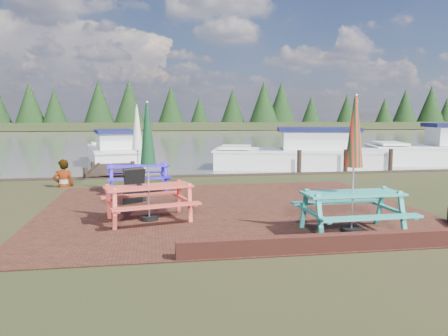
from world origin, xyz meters
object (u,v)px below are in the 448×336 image
picnic_table_blue (138,161)px  boat_far (448,151)px  boat_jetty (114,152)px  picnic_table_teal (353,186)px  boat_near (301,155)px  chalkboard (134,186)px  person (63,160)px  picnic_table_red (149,180)px  jetty (117,163)px

picnic_table_blue → boat_far: 16.42m
boat_jetty → picnic_table_blue: bearing=-91.5°
picnic_table_teal → picnic_table_blue: picnic_table_teal is taller
picnic_table_teal → boat_near: (3.03, 11.71, -0.50)m
picnic_table_teal → chalkboard: bearing=138.4°
boat_jetty → person: (-0.82, -8.68, 0.50)m
picnic_table_red → boat_far: bearing=20.8°
jetty → boat_near: 8.59m
picnic_table_red → boat_near: picnic_table_red is taller
boat_near → person: person is taller
chalkboard → jetty: 9.30m
picnic_table_teal → chalkboard: (-4.31, 3.61, -0.46)m
chalkboard → boat_jetty: 11.86m
boat_near → person: (-9.71, -5.03, 0.45)m
jetty → boat_jetty: 2.58m
picnic_table_teal → chalkboard: 5.64m
person → picnic_table_blue: bearing=141.8°
boat_jetty → boat_far: bearing=-22.0°
jetty → person: 6.32m
picnic_table_red → boat_far: (14.77, 10.39, -0.41)m
chalkboard → jetty: bearing=65.4°
picnic_table_red → boat_far: picnic_table_red is taller
chalkboard → boat_far: size_ratio=0.12×
picnic_table_red → boat_jetty: picnic_table_red is taller
picnic_table_teal → boat_far: (10.85, 12.02, -0.45)m
picnic_table_teal → chalkboard: size_ratio=2.89×
picnic_table_teal → jetty: picnic_table_teal is taller
boat_jetty → boat_near: boat_near is taller
boat_near → person: bearing=131.6°
picnic_table_red → picnic_table_blue: bearing=80.8°
jetty → person: person is taller
boat_near → chalkboard: bearing=152.0°
boat_near → jetty: bearing=96.7°
picnic_table_teal → boat_jetty: picnic_table_teal is taller
picnic_table_teal → person: bearing=133.4°
picnic_table_blue → jetty: picnic_table_blue is taller
picnic_table_blue → jetty: 7.32m
picnic_table_teal → picnic_table_red: size_ratio=1.04×
picnic_table_blue → chalkboard: 2.09m
boat_jetty → boat_near: 9.62m
picnic_table_red → picnic_table_blue: 4.04m
picnic_table_blue → boat_jetty: picnic_table_blue is taller
boat_far → boat_jetty: bearing=90.6°
picnic_table_red → chalkboard: size_ratio=2.78×
picnic_table_blue → boat_near: bearing=33.2°
boat_far → person: bearing=118.8°
boat_jetty → jetty: bearing=-92.1°
boat_far → boat_near: bearing=104.2°
picnic_table_red → jetty: 11.34m
picnic_table_teal → boat_near: picnic_table_teal is taller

